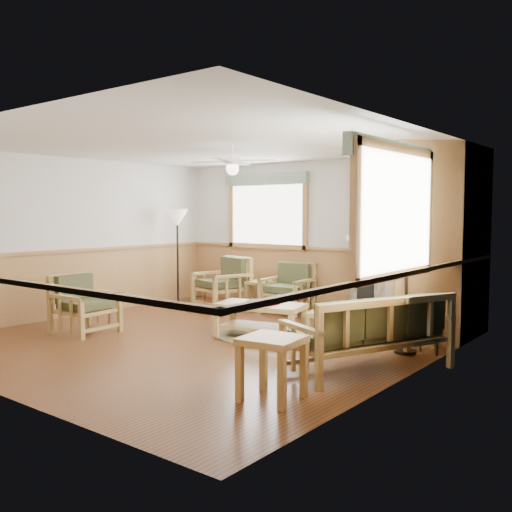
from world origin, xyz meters
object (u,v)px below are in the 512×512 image
Objects in this scene: floor_lamp_left at (178,256)px; footstool at (325,326)px; armchair_back_right at (287,288)px; sofa at (368,333)px; armchair_back_left at (221,283)px; coffee_table at (260,321)px; end_table_sofa at (272,368)px; armchair_left at (85,304)px; end_table_chairs at (261,295)px; floor_lamp_right at (407,282)px.

footstool is at bearing -13.45° from floor_lamp_left.
armchair_back_right is 2.23m from footstool.
sofa is 2.00× the size of armchair_back_left.
end_table_sofa is (1.72, -2.05, 0.06)m from coffee_table.
end_table_sofa reaches higher than coffee_table.
armchair_left reaches higher than coffee_table.
end_table_sofa is at bearing -62.13° from armchair_back_right.
armchair_back_right reaches higher than armchair_left.
armchair_back_right is 1.43× the size of end_table_sofa.
armchair_left is 1.91× the size of footstool.
footstool is at bearing 110.54° from end_table_sofa.
end_table_chairs is 1.15× the size of footstool.
end_table_chairs is (-1.44, 1.90, 0.01)m from coffee_table.
armchair_back_right is (-2.87, 2.52, -0.00)m from sofa.
floor_lamp_left is at bearing -163.19° from end_table_chairs.
armchair_left is 4.03m from end_table_sofa.
floor_lamp_right reaches higher than armchair_back_right.
armchair_left is (-1.35, -3.27, -0.00)m from armchair_back_right.
coffee_table is (2.10, -1.54, -0.23)m from armchair_back_left.
armchair_left is 4.60m from floor_lamp_right.
floor_lamp_right is at bearing -10.70° from floor_lamp_left.
footstool is 4.06m from floor_lamp_left.
armchair_left is at bearing -72.39° from floor_lamp_left.
floor_lamp_left is (-1.66, -0.50, 0.66)m from end_table_chairs.
floor_lamp_left is 5.17m from floor_lamp_right.
end_table_chairs is at bearing 128.69° from end_table_sofa.
coffee_table is at bearing -148.79° from footstool.
armchair_back_left is 0.78m from end_table_chairs.
coffee_table is 0.68× the size of floor_lamp_right.
floor_lamp_left is (-0.87, 2.73, 0.49)m from armchair_left.
sofa is 1.50m from end_table_sofa.
armchair_back_left reaches higher than end_table_sofa.
armchair_back_right is 0.71× the size of coffee_table.
footstool is 1.40m from floor_lamp_right.
end_table_chairs is at bearing 16.81° from floor_lamp_left.
end_table_sofa is 2.70m from footstool.
end_table_chairs reaches higher than footstool.
armchair_back_left is 1.09× the size of armchair_back_right.
footstool is (-1.20, 1.05, -0.24)m from sofa.
coffee_table is 2.37× the size of end_table_chairs.
sofa is 2.18× the size of armchair_back_right.
floor_lamp_right is (5.08, -0.96, -0.02)m from floor_lamp_left.
floor_lamp_left is 1.02× the size of floor_lamp_right.
armchair_back_left is at bearing 7.87° from floor_lamp_left.
armchair_back_left is 0.51× the size of floor_lamp_left.
armchair_back_left is 1.83× the size of end_table_chairs.
end_table_chairs is 0.85× the size of end_table_sofa.
armchair_back_left is 2.87m from armchair_left.
armchair_back_left is 4.25m from floor_lamp_right.
end_table_chairs is 2.64m from footstool.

